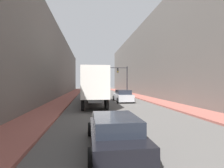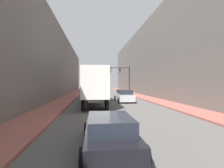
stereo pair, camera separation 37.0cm
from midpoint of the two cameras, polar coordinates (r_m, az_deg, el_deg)
sidewalk_right at (r=31.08m, az=10.44°, el=-4.18°), size 2.71×80.00×0.15m
sidewalk_left at (r=29.98m, az=-13.59°, el=-4.36°), size 2.71×80.00×0.15m
building_right at (r=32.85m, az=17.83°, el=8.50°), size 6.00×80.00×14.39m
building_left at (r=30.92m, az=-21.71°, el=6.79°), size 6.00×80.00×12.03m
semi_truck at (r=21.74m, az=-5.31°, el=-0.17°), size 2.54×13.88×4.08m
sedan_car at (r=7.11m, az=0.69°, el=-15.40°), size 2.10×4.56×1.28m
suv_car at (r=23.65m, az=4.46°, el=-3.92°), size 2.22×4.92×1.61m
traffic_signal_gantry at (r=34.67m, az=3.71°, el=2.83°), size 5.77×0.35×5.83m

